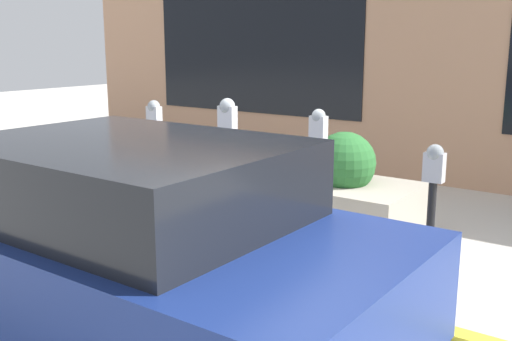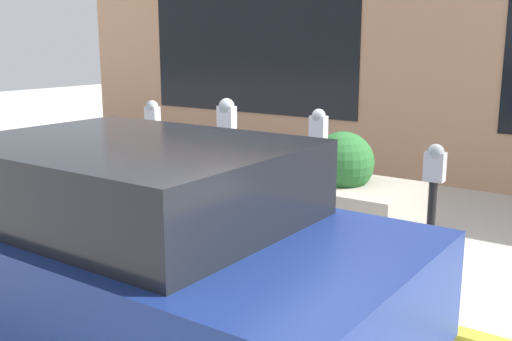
% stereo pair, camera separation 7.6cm
% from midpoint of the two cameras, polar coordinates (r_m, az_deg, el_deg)
% --- Properties ---
extents(ground_plane, '(40.00, 40.00, 0.00)m').
position_cam_midpoint_polar(ground_plane, '(5.59, -1.00, -9.82)').
color(ground_plane, beige).
extents(curb_strip, '(14.09, 0.16, 0.04)m').
position_cam_midpoint_polar(curb_strip, '(5.52, -1.49, -9.88)').
color(curb_strip, gold).
rests_on(curb_strip, ground_plane).
extents(building_facade, '(14.09, 0.17, 3.39)m').
position_cam_midpoint_polar(building_facade, '(9.18, 15.84, 9.36)').
color(building_facade, tan).
rests_on(building_facade, ground_plane).
extents(parking_meter_nearest, '(0.16, 0.13, 1.32)m').
position_cam_midpoint_polar(parking_meter_nearest, '(4.90, 16.05, -2.48)').
color(parking_meter_nearest, black).
rests_on(parking_meter_nearest, ground_plane).
extents(parking_meter_second, '(0.15, 0.12, 1.52)m').
position_cam_midpoint_polar(parking_meter_second, '(5.32, 5.47, 0.55)').
color(parking_meter_second, black).
rests_on(parking_meter_second, ground_plane).
extents(parking_meter_middle, '(0.18, 0.15, 1.56)m').
position_cam_midpoint_polar(parking_meter_middle, '(5.81, -3.16, 2.79)').
color(parking_meter_middle, black).
rests_on(parking_meter_middle, ground_plane).
extents(parking_meter_fourth, '(0.15, 0.13, 1.49)m').
position_cam_midpoint_polar(parking_meter_fourth, '(6.50, -10.06, 2.18)').
color(parking_meter_fourth, black).
rests_on(parking_meter_fourth, ground_plane).
extents(planter_box, '(1.54, 1.12, 1.15)m').
position_cam_midpoint_polar(planter_box, '(6.61, 7.83, -2.60)').
color(planter_box, '#A39989').
rests_on(planter_box, ground_plane).
extents(parked_car_front, '(4.06, 1.89, 1.48)m').
position_cam_midpoint_polar(parked_car_front, '(4.13, -13.25, -6.77)').
color(parked_car_front, navy).
rests_on(parked_car_front, ground_plane).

